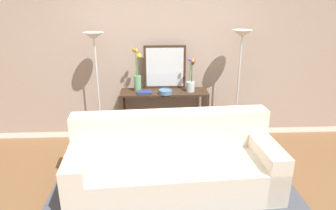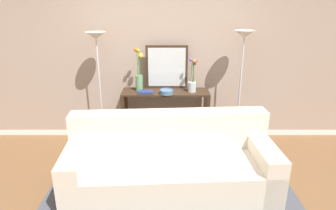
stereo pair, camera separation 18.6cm
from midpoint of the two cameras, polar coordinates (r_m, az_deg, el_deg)
The scene contains 13 objects.
ground_plane at distance 3.52m, azimuth -1.07°, elevation -18.95°, with size 16.00×16.00×0.02m, color brown.
back_wall at distance 4.74m, azimuth -0.71°, elevation 9.81°, with size 12.00×0.15×2.74m.
area_rug at distance 3.68m, azimuth 2.18°, elevation -16.63°, with size 2.91×2.03×0.01m.
couch at distance 3.65m, azimuth 2.09°, elevation -11.24°, with size 2.44×1.08×0.88m.
console_table at distance 4.60m, azimuth 0.82°, elevation -0.54°, with size 1.30×0.39×0.85m.
floor_lamp_left at distance 4.41m, azimuth -11.78°, elevation 8.54°, with size 0.28×0.28×1.73m.
floor_lamp_right at distance 4.46m, azimuth 15.16°, elevation 8.61°, with size 0.28×0.28×1.75m.
wall_mirror at distance 4.59m, azimuth 1.07°, elevation 7.12°, with size 0.63×0.02×0.65m.
vase_tall_flowers at distance 4.50m, azimuth -4.12°, elevation 5.62°, with size 0.13×0.12×0.64m.
vase_short_flowers at distance 4.47m, azimuth 5.94°, elevation 4.49°, with size 0.12×0.12×0.50m.
fruit_bowl at distance 4.39m, azimuth 1.05°, elevation 2.52°, with size 0.20×0.20×0.06m.
book_stack at distance 4.42m, azimuth -2.90°, elevation 2.41°, with size 0.23×0.17×0.03m.
book_row_under_console at distance 4.83m, azimuth -3.48°, elevation -6.50°, with size 0.35×0.17×0.12m.
Camera 2 is at (0.16, -2.74, 2.20)m, focal length 32.42 mm.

